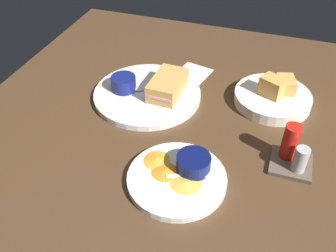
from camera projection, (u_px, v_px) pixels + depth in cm
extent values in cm
cube|color=#4C331E|center=(185.00, 124.00, 95.10)|extent=(110.00, 110.00, 3.00)
cylinder|color=silver|center=(147.00, 94.00, 101.06)|extent=(29.22, 29.22, 1.60)
cube|color=tan|center=(168.00, 85.00, 98.77)|extent=(13.32, 8.16, 4.80)
cube|color=#DB938E|center=(168.00, 85.00, 98.77)|extent=(13.55, 7.57, 0.80)
cylinder|color=navy|center=(124.00, 83.00, 100.29)|extent=(6.73, 6.73, 3.94)
cylinder|color=black|center=(123.00, 78.00, 99.27)|extent=(5.52, 5.52, 0.60)
cube|color=silver|center=(159.00, 90.00, 100.78)|extent=(2.06, 5.54, 0.40)
ellipsoid|color=silver|center=(139.00, 89.00, 101.04)|extent=(2.88, 3.62, 0.80)
cylinder|color=silver|center=(177.00, 179.00, 77.80)|extent=(21.12, 21.12, 1.60)
cylinder|color=#0C144C|center=(193.00, 163.00, 77.77)|extent=(7.33, 7.33, 3.58)
cylinder|color=olive|center=(194.00, 158.00, 76.86)|extent=(6.01, 6.01, 0.60)
cube|color=silver|center=(179.00, 176.00, 77.13)|extent=(2.77, 5.41, 0.40)
ellipsoid|color=silver|center=(205.00, 174.00, 77.27)|extent=(3.22, 3.79, 0.80)
cone|color=gold|center=(157.00, 159.00, 80.65)|extent=(7.22, 7.22, 0.60)
cone|color=orange|center=(165.00, 171.00, 78.07)|extent=(7.77, 7.77, 0.60)
cone|color=gold|center=(185.00, 182.00, 75.83)|extent=(9.16, 9.16, 0.60)
cone|color=orange|center=(191.00, 161.00, 80.32)|extent=(6.00, 6.00, 0.60)
cylinder|color=silver|center=(272.00, 98.00, 98.48)|extent=(20.24, 20.24, 3.00)
cube|color=tan|center=(286.00, 85.00, 97.38)|extent=(7.00, 5.91, 3.80)
cube|color=tan|center=(272.00, 87.00, 95.61)|extent=(6.63, 7.34, 5.05)
cube|color=brown|center=(291.00, 164.00, 81.62)|extent=(9.00, 9.00, 1.00)
cylinder|color=red|center=(290.00, 141.00, 80.12)|extent=(3.60, 3.60, 8.50)
cylinder|color=#B2B2B2|center=(300.00, 159.00, 77.72)|extent=(3.00, 3.00, 6.00)
cube|color=white|center=(192.00, 74.00, 110.01)|extent=(12.73, 11.23, 0.40)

